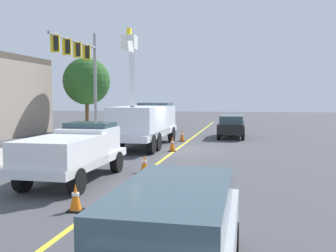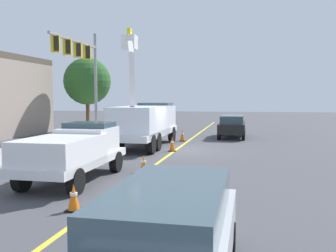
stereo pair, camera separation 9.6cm
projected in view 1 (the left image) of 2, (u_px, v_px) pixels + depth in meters
The scene contains 13 objects.
ground at pixel (176, 150), 21.98m from camera, with size 120.00×120.00×0.00m, color #47474C.
sidewalk_far_side at pixel (49, 145), 23.62m from camera, with size 60.00×3.60×0.12m, color #B2ADA3.
lane_centre_stripe at pixel (176, 150), 21.98m from camera, with size 50.00×0.16×0.01m, color yellow.
utility_bucket_truck at pixel (145, 121), 23.41m from camera, with size 8.28×3.19×7.51m.
service_pickup_truck at pixel (74, 151), 13.77m from camera, with size 5.67×2.34×2.06m.
passing_minivan at pixel (232, 125), 28.72m from camera, with size 4.86×2.08×1.69m.
trailing_sedan at pixel (173, 233), 5.79m from camera, with size 4.86×2.08×1.69m.
traffic_cone_leading at pixel (75, 198), 10.14m from camera, with size 0.40×0.40×0.75m.
traffic_cone_mid_front at pixel (144, 164), 15.46m from camera, with size 0.40×0.40×0.70m.
traffic_cone_mid_rear at pixel (172, 144), 21.43m from camera, with size 0.40×0.40×0.85m.
traffic_cone_trailing at pixel (182, 135), 26.34m from camera, with size 0.40×0.40×0.85m.
traffic_signal_mast at pixel (82, 62), 25.83m from camera, with size 6.81×0.71×7.77m.
street_tree_right at pixel (87, 81), 33.24m from camera, with size 4.13×4.13×6.54m.
Camera 1 is at (-21.56, -3.29, 3.05)m, focal length 40.43 mm.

